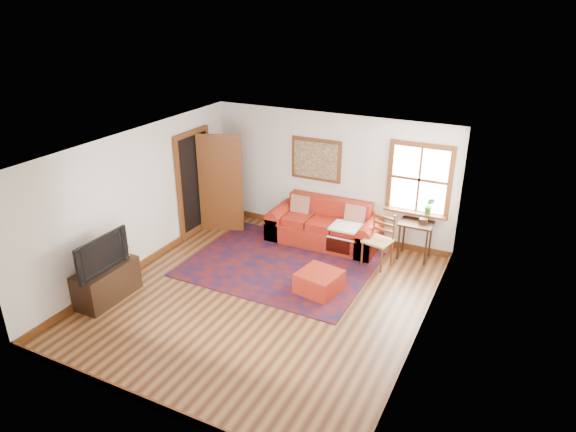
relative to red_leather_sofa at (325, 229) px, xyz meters
The scene contains 13 objects.
ground 2.34m from the red_leather_sofa, 92.15° to the right, with size 5.50×5.50×0.00m, color #442412.
room_envelope 2.68m from the red_leather_sofa, 92.16° to the right, with size 5.04×5.54×2.52m.
window 2.02m from the red_leather_sofa, 12.67° to the left, with size 1.18×0.20×1.38m.
doorway 2.48m from the red_leather_sofa, 166.73° to the right, with size 0.89×1.08×2.14m.
framed_artwork 1.38m from the red_leather_sofa, 134.76° to the left, with size 1.05×0.07×0.85m.
persian_rug 1.31m from the red_leather_sofa, 106.34° to the right, with size 3.23×2.58×0.02m, color #57120C.
red_leather_sofa is the anchor object (origin of this frame).
red_ottoman 1.89m from the red_leather_sofa, 69.99° to the right, with size 0.64×0.64×0.36m, color #A02314.
side_table 1.78m from the red_leather_sofa, ahead, with size 0.60×0.45×0.72m.
ladder_back_chair 1.32m from the red_leather_sofa, 18.18° to the right, with size 0.54×0.52×0.98m.
media_cabinet 4.19m from the red_leather_sofa, 123.85° to the right, with size 0.48×1.06×0.58m, color black.
television 4.31m from the red_leather_sofa, 122.85° to the right, with size 1.03×0.13×0.59m, color black.
candle_hurricane 3.82m from the red_leather_sofa, 126.88° to the right, with size 0.12×0.12×0.18m.
Camera 1 is at (3.54, -6.24, 4.55)m, focal length 32.00 mm.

